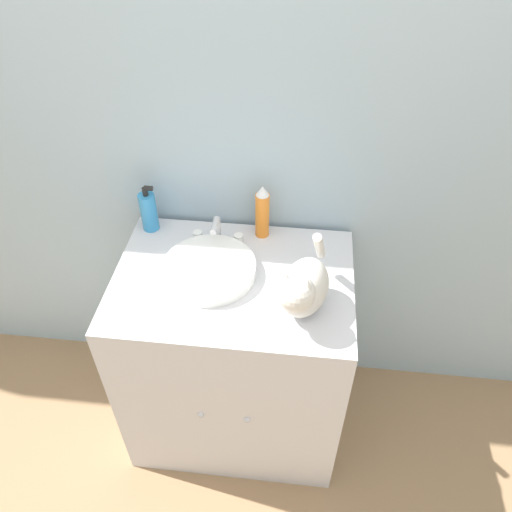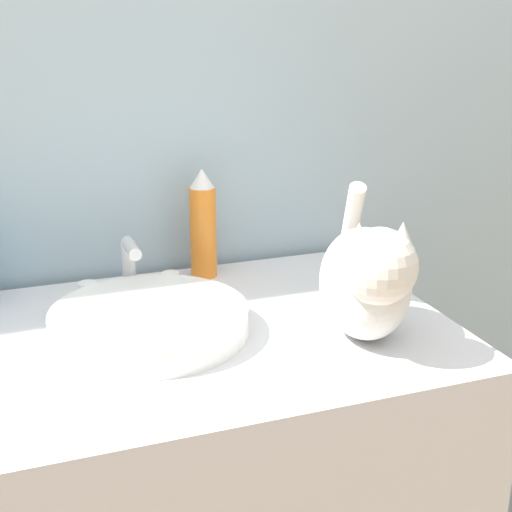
{
  "view_description": "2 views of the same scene",
  "coord_description": "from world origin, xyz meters",
  "views": [
    {
      "loc": [
        0.21,
        -0.87,
        2.01
      ],
      "look_at": [
        0.08,
        0.26,
        0.98
      ],
      "focal_mm": 35.0,
      "sensor_mm": 36.0,
      "label": 1
    },
    {
      "loc": [
        -0.27,
        -0.72,
        1.33
      ],
      "look_at": [
        0.08,
        0.26,
        0.97
      ],
      "focal_mm": 50.0,
      "sensor_mm": 36.0,
      "label": 2
    }
  ],
  "objects": [
    {
      "name": "wall_back",
      "position": [
        0.0,
        0.62,
        1.25
      ],
      "size": [
        6.0,
        0.05,
        2.5
      ],
      "color": "#9EB7C6",
      "rests_on": "ground_plane"
    },
    {
      "name": "sink_basin",
      "position": [
        -0.08,
        0.3,
        0.87
      ],
      "size": [
        0.31,
        0.31,
        0.04
      ],
      "color": "white",
      "rests_on": "vanity_cabinet"
    },
    {
      "name": "faucet",
      "position": [
        -0.08,
        0.46,
        0.89
      ],
      "size": [
        0.18,
        0.09,
        0.11
      ],
      "color": "silver",
      "rests_on": "vanity_cabinet"
    },
    {
      "name": "cat",
      "position": [
        0.23,
        0.17,
        0.95
      ],
      "size": [
        0.19,
        0.32,
        0.22
      ],
      "rotation": [
        0.0,
        0.0,
        -1.86
      ],
      "color": "silver",
      "rests_on": "vanity_cabinet"
    },
    {
      "name": "spray_bottle",
      "position": [
        0.07,
        0.52,
        0.95
      ],
      "size": [
        0.05,
        0.05,
        0.21
      ],
      "color": "orange",
      "rests_on": "vanity_cabinet"
    }
  ]
}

